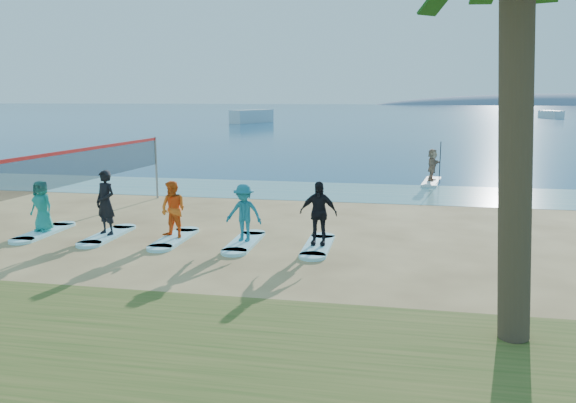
% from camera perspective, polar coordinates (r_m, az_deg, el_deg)
% --- Properties ---
extents(ground, '(600.00, 600.00, 0.00)m').
position_cam_1_polar(ground, '(14.85, -5.87, -5.41)').
color(ground, tan).
rests_on(ground, ground).
extents(shallow_water, '(600.00, 600.00, 0.00)m').
position_cam_1_polar(shallow_water, '(24.85, 1.10, 1.15)').
color(shallow_water, teal).
rests_on(shallow_water, ground).
extents(ocean, '(600.00, 600.00, 0.00)m').
position_cam_1_polar(ocean, '(173.76, 9.67, 9.09)').
color(ocean, navy).
rests_on(ocean, ground).
extents(volleyball_net, '(0.67, 9.07, 2.50)m').
position_cam_1_polar(volleyball_net, '(19.49, -19.46, 3.57)').
color(volleyball_net, gray).
rests_on(volleyball_net, ground).
extents(paddleboard, '(1.12, 3.07, 0.12)m').
position_cam_1_polar(paddleboard, '(27.85, 14.37, 1.95)').
color(paddleboard, silver).
rests_on(paddleboard, ground).
extents(paddleboarder, '(0.87, 1.48, 1.53)m').
position_cam_1_polar(paddleboarder, '(27.75, 14.45, 3.63)').
color(paddleboarder, tan).
rests_on(paddleboarder, paddleboard).
extents(boat_offshore_a, '(5.38, 9.13, 2.07)m').
position_cam_1_polar(boat_offshore_a, '(90.29, -3.68, 7.97)').
color(boat_offshore_a, silver).
rests_on(boat_offshore_a, ground).
extents(boat_offshore_b, '(3.42, 6.67, 1.50)m').
position_cam_1_polar(boat_offshore_b, '(120.44, 25.12, 7.65)').
color(boat_offshore_b, silver).
rests_on(boat_offshore_b, ground).
extents(surfboard_0, '(0.70, 2.20, 0.09)m').
position_cam_1_polar(surfboard_0, '(18.55, -23.55, -2.88)').
color(surfboard_0, '#A4F1FF').
rests_on(surfboard_0, ground).
extents(student_0, '(0.83, 0.62, 1.54)m').
position_cam_1_polar(student_0, '(18.39, -23.73, -0.41)').
color(student_0, teal).
rests_on(student_0, surfboard_0).
extents(surfboard_1, '(0.70, 2.20, 0.09)m').
position_cam_1_polar(surfboard_1, '(17.46, -17.85, -3.30)').
color(surfboard_1, '#A4F1FF').
rests_on(surfboard_1, ground).
extents(student_1, '(0.81, 0.68, 1.90)m').
position_cam_1_polar(student_1, '(17.26, -18.04, -0.09)').
color(student_1, black).
rests_on(student_1, surfboard_1).
extents(surfboard_2, '(0.70, 2.20, 0.09)m').
position_cam_1_polar(surfboard_2, '(16.57, -11.47, -3.73)').
color(surfboard_2, '#A4F1FF').
rests_on(surfboard_2, ground).
extents(student_2, '(0.95, 0.84, 1.64)m').
position_cam_1_polar(student_2, '(16.38, -11.58, -0.80)').
color(student_2, orange).
rests_on(student_2, surfboard_2).
extents(surfboard_3, '(0.70, 2.20, 0.09)m').
position_cam_1_polar(surfboard_3, '(15.90, -4.45, -4.15)').
color(surfboard_3, '#A4F1FF').
rests_on(surfboard_3, ground).
extents(student_3, '(1.09, 0.69, 1.61)m').
position_cam_1_polar(student_3, '(15.71, -4.50, -1.14)').
color(student_3, '#1A6D82').
rests_on(student_3, surfboard_3).
extents(surfboard_4, '(0.70, 2.20, 0.09)m').
position_cam_1_polar(surfboard_4, '(15.49, 3.06, -4.53)').
color(surfboard_4, '#A4F1FF').
rests_on(surfboard_4, ground).
extents(student_4, '(1.04, 0.47, 1.75)m').
position_cam_1_polar(student_4, '(15.28, 3.10, -1.19)').
color(student_4, black).
rests_on(student_4, surfboard_4).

